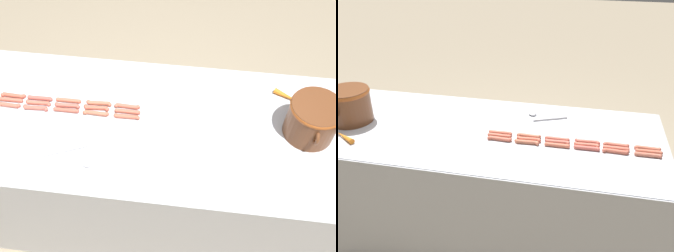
% 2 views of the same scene
% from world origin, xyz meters
% --- Properties ---
extents(ground_plane, '(20.00, 20.00, 0.00)m').
position_xyz_m(ground_plane, '(0.00, 0.00, 0.00)').
color(ground_plane, gray).
extents(griddle_counter, '(0.91, 2.09, 0.88)m').
position_xyz_m(griddle_counter, '(0.00, 0.00, 0.44)').
color(griddle_counter, '#ADAFB5').
rests_on(griddle_counter, ground_plane).
extents(hot_dog_1, '(0.03, 0.14, 0.02)m').
position_xyz_m(hot_dog_1, '(-0.09, -0.75, 0.89)').
color(hot_dog_1, '#C55D47').
rests_on(hot_dog_1, griddle_counter).
extents(hot_dog_2, '(0.02, 0.14, 0.02)m').
position_xyz_m(hot_dog_2, '(-0.09, -0.60, 0.89)').
color(hot_dog_2, '#C95B4E').
rests_on(hot_dog_2, griddle_counter).
extents(hot_dog_3, '(0.02, 0.14, 0.02)m').
position_xyz_m(hot_dog_3, '(-0.09, -0.44, 0.89)').
color(hot_dog_3, '#CC644A').
rests_on(hot_dog_3, griddle_counter).
extents(hot_dog_4, '(0.03, 0.14, 0.02)m').
position_xyz_m(hot_dog_4, '(-0.10, -0.27, 0.89)').
color(hot_dog_4, '#BF674B').
rests_on(hot_dog_4, griddle_counter).
extents(hot_dog_5, '(0.03, 0.14, 0.02)m').
position_xyz_m(hot_dog_5, '(-0.09, -0.11, 0.89)').
color(hot_dog_5, '#C6604A').
rests_on(hot_dog_5, griddle_counter).
extents(hot_dog_7, '(0.02, 0.14, 0.02)m').
position_xyz_m(hot_dog_7, '(-0.06, -0.75, 0.89)').
color(hot_dog_7, '#CE634E').
rests_on(hot_dog_7, griddle_counter).
extents(hot_dog_8, '(0.03, 0.14, 0.02)m').
position_xyz_m(hot_dog_8, '(-0.06, -0.60, 0.89)').
color(hot_dog_8, '#CC634E').
rests_on(hot_dog_8, griddle_counter).
extents(hot_dog_9, '(0.03, 0.14, 0.02)m').
position_xyz_m(hot_dog_9, '(-0.06, -0.43, 0.89)').
color(hot_dog_9, '#C15F4F').
rests_on(hot_dog_9, griddle_counter).
extents(hot_dog_10, '(0.03, 0.14, 0.02)m').
position_xyz_m(hot_dog_10, '(-0.06, -0.27, 0.89)').
color(hot_dog_10, '#CD5D47').
rests_on(hot_dog_10, griddle_counter).
extents(hot_dog_11, '(0.02, 0.14, 0.02)m').
position_xyz_m(hot_dog_11, '(-0.06, -0.10, 0.89)').
color(hot_dog_11, '#C35F49').
rests_on(hot_dog_11, griddle_counter).
extents(hot_dog_13, '(0.03, 0.14, 0.02)m').
position_xyz_m(hot_dog_13, '(-0.02, -0.76, 0.89)').
color(hot_dog_13, '#C7634E').
rests_on(hot_dog_13, griddle_counter).
extents(hot_dog_14, '(0.03, 0.14, 0.02)m').
position_xyz_m(hot_dog_14, '(-0.02, -0.60, 0.89)').
color(hot_dog_14, '#C45E4F').
rests_on(hot_dog_14, griddle_counter).
extents(hot_dog_15, '(0.02, 0.14, 0.02)m').
position_xyz_m(hot_dog_15, '(-0.03, -0.43, 0.89)').
color(hot_dog_15, '#C05B48').
rests_on(hot_dog_15, griddle_counter).
extents(hot_dog_16, '(0.03, 0.14, 0.02)m').
position_xyz_m(hot_dog_16, '(-0.02, -0.27, 0.89)').
color(hot_dog_16, '#C1654B').
rests_on(hot_dog_16, griddle_counter).
extents(hot_dog_17, '(0.03, 0.14, 0.02)m').
position_xyz_m(hot_dog_17, '(-0.02, -0.10, 0.89)').
color(hot_dog_17, '#C65E47').
rests_on(hot_dog_17, griddle_counter).
extents(bean_pot, '(0.33, 0.26, 0.21)m').
position_xyz_m(bean_pot, '(-0.04, 0.84, 1.00)').
color(bean_pot, brown).
rests_on(bean_pot, griddle_counter).
extents(serving_spoon, '(0.14, 0.26, 0.02)m').
position_xyz_m(serving_spoon, '(0.26, -0.28, 0.89)').
color(serving_spoon, '#B7B7BC').
rests_on(serving_spoon, griddle_counter).
extents(carrot, '(0.11, 0.17, 0.03)m').
position_xyz_m(carrot, '(-0.26, 0.76, 0.89)').
color(carrot, orange).
rests_on(carrot, griddle_counter).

